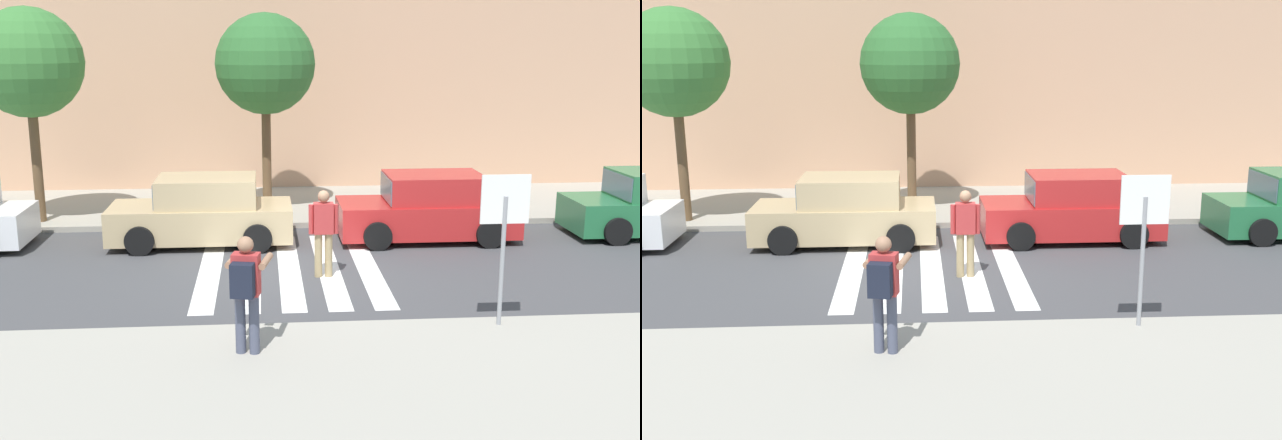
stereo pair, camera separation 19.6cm
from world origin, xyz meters
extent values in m
plane|color=#424244|center=(0.00, 0.00, 0.00)|extent=(120.00, 120.00, 0.00)
cube|color=#9E998C|center=(0.00, -6.20, 0.07)|extent=(60.00, 6.00, 0.14)
cube|color=#9E998C|center=(0.00, 6.00, 0.07)|extent=(60.00, 4.80, 0.14)
cube|color=tan|center=(0.00, 10.40, 3.66)|extent=(56.00, 4.00, 7.33)
cube|color=silver|center=(-1.60, 0.20, 0.00)|extent=(0.44, 5.20, 0.01)
cube|color=silver|center=(-0.80, 0.20, 0.00)|extent=(0.44, 5.20, 0.01)
cube|color=silver|center=(0.00, 0.20, 0.00)|extent=(0.44, 5.20, 0.01)
cube|color=silver|center=(0.80, 0.20, 0.00)|extent=(0.44, 5.20, 0.01)
cube|color=silver|center=(1.60, 0.20, 0.00)|extent=(0.44, 5.20, 0.01)
cylinder|color=gray|center=(3.18, -3.53, 1.17)|extent=(0.07, 0.07, 2.07)
cube|color=white|center=(3.18, -3.51, 2.16)|extent=(0.76, 0.03, 0.76)
cube|color=red|center=(3.18, -3.50, 2.16)|extent=(0.66, 0.02, 0.66)
cylinder|color=#474C60|center=(-0.86, -4.31, 0.58)|extent=(0.15, 0.15, 0.88)
cylinder|color=#474C60|center=(-0.67, -4.36, 0.58)|extent=(0.15, 0.15, 0.88)
cube|color=#B73333|center=(-0.77, -4.34, 1.32)|extent=(0.42, 0.31, 0.60)
sphere|color=#A37556|center=(-0.77, -4.34, 1.75)|extent=(0.23, 0.23, 0.23)
cylinder|color=#A37556|center=(-0.95, -4.07, 1.46)|extent=(0.22, 0.59, 0.10)
cylinder|color=#A37556|center=(-0.48, -4.17, 1.46)|extent=(0.22, 0.59, 0.10)
cube|color=black|center=(-0.68, -3.94, 1.49)|extent=(0.16, 0.13, 0.10)
cube|color=black|center=(-0.81, -4.56, 1.30)|extent=(0.35, 0.26, 0.48)
cylinder|color=tan|center=(0.55, -0.39, 0.44)|extent=(0.15, 0.15, 0.88)
cylinder|color=tan|center=(0.75, -0.39, 0.44)|extent=(0.15, 0.15, 0.88)
cube|color=#B73333|center=(0.65, -0.39, 1.18)|extent=(0.38, 0.25, 0.60)
sphere|color=#A37556|center=(0.65, -0.39, 1.61)|extent=(0.23, 0.23, 0.23)
cylinder|color=#B73333|center=(0.41, -0.38, 1.16)|extent=(0.10, 0.10, 0.58)
cylinder|color=#B73333|center=(0.89, -0.39, 1.16)|extent=(0.10, 0.10, 0.58)
cylinder|color=black|center=(-6.51, 3.15, 0.32)|extent=(0.64, 0.22, 0.64)
cube|color=tan|center=(-1.91, 2.30, 0.53)|extent=(4.10, 1.70, 0.76)
cube|color=tan|center=(-1.76, 2.30, 1.23)|extent=(2.20, 1.56, 0.64)
cube|color=slate|center=(-2.83, 2.30, 1.23)|extent=(0.10, 1.50, 0.54)
cube|color=slate|center=(-0.79, 2.30, 1.23)|extent=(0.10, 1.50, 0.51)
cylinder|color=black|center=(-3.18, 1.45, 0.32)|extent=(0.64, 0.22, 0.64)
cylinder|color=black|center=(-3.18, 3.15, 0.32)|extent=(0.64, 0.22, 0.64)
cylinder|color=black|center=(-0.64, 1.45, 0.32)|extent=(0.64, 0.22, 0.64)
cylinder|color=black|center=(-0.64, 3.15, 0.32)|extent=(0.64, 0.22, 0.64)
cube|color=red|center=(3.28, 2.30, 0.53)|extent=(4.10, 1.70, 0.76)
cube|color=red|center=(3.43, 2.30, 1.23)|extent=(2.20, 1.56, 0.64)
cube|color=slate|center=(2.36, 2.30, 1.23)|extent=(0.10, 1.50, 0.54)
cube|color=slate|center=(4.40, 2.30, 1.23)|extent=(0.10, 1.50, 0.51)
cylinder|color=black|center=(2.01, 1.45, 0.32)|extent=(0.64, 0.22, 0.64)
cylinder|color=black|center=(2.01, 3.15, 0.32)|extent=(0.64, 0.22, 0.64)
cylinder|color=black|center=(4.55, 1.45, 0.32)|extent=(0.64, 0.22, 0.64)
cylinder|color=black|center=(4.55, 3.15, 0.32)|extent=(0.64, 0.22, 0.64)
cube|color=slate|center=(7.85, 2.30, 1.23)|extent=(0.10, 1.50, 0.54)
cylinder|color=black|center=(7.50, 1.45, 0.32)|extent=(0.64, 0.22, 0.64)
cylinder|color=black|center=(7.50, 3.15, 0.32)|extent=(0.64, 0.22, 0.64)
cylinder|color=brown|center=(-6.03, 4.28, 1.69)|extent=(0.24, 0.24, 3.10)
sphere|color=#387533|center=(-6.03, 4.28, 4.03)|extent=(2.63, 2.63, 2.63)
cylinder|color=brown|center=(-0.39, 5.18, 1.66)|extent=(0.24, 0.24, 3.05)
sphere|color=#2D662D|center=(-0.39, 5.18, 3.96)|extent=(2.58, 2.58, 2.58)
camera|label=1|loc=(-0.52, -14.41, 4.47)|focal=42.00mm
camera|label=2|loc=(-0.32, -14.42, 4.47)|focal=42.00mm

